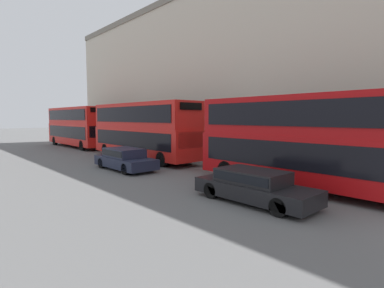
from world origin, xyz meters
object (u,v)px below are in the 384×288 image
object	(u,v)px
car_dark_sedan	(254,185)
pedestrian	(230,154)
bus_leading	(314,138)
bus_third_in_queue	(77,125)
car_hatchback	(125,158)
bus_second_in_queue	(143,129)

from	to	relation	value
car_dark_sedan	pedestrian	xyz separation A→B (m)	(6.22, 6.48, 0.09)
bus_leading	bus_third_in_queue	bearing A→B (deg)	90.00
bus_third_in_queue	car_hatchback	bearing A→B (deg)	-101.91
pedestrian	bus_third_in_queue	bearing A→B (deg)	98.34
bus_second_in_queue	car_hatchback	xyz separation A→B (m)	(-3.40, -3.20, -1.66)
bus_second_in_queue	car_dark_sedan	world-z (taller)	bus_second_in_queue
bus_leading	bus_third_in_queue	distance (m)	26.39
bus_second_in_queue	pedestrian	bearing A→B (deg)	-66.00
bus_third_in_queue	pedestrian	xyz separation A→B (m)	(2.82, -19.27, -1.60)
car_dark_sedan	pedestrian	size ratio (longest dim) A/B	2.89
bus_third_in_queue	bus_leading	bearing A→B (deg)	-90.00
bus_second_in_queue	pedestrian	xyz separation A→B (m)	(2.82, -6.35, -1.61)
car_dark_sedan	bus_second_in_queue	bearing A→B (deg)	75.15
car_dark_sedan	bus_leading	bearing A→B (deg)	-10.72
car_dark_sedan	pedestrian	world-z (taller)	pedestrian
bus_second_in_queue	bus_third_in_queue	size ratio (longest dim) A/B	1.00
car_dark_sedan	car_hatchback	bearing A→B (deg)	90.00
car_hatchback	bus_second_in_queue	bearing A→B (deg)	43.29
bus_leading	pedestrian	xyz separation A→B (m)	(2.82, 7.12, -1.55)
bus_third_in_queue	car_dark_sedan	world-z (taller)	bus_third_in_queue
pedestrian	car_dark_sedan	bearing A→B (deg)	-133.86
bus_third_in_queue	pedestrian	world-z (taller)	bus_third_in_queue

